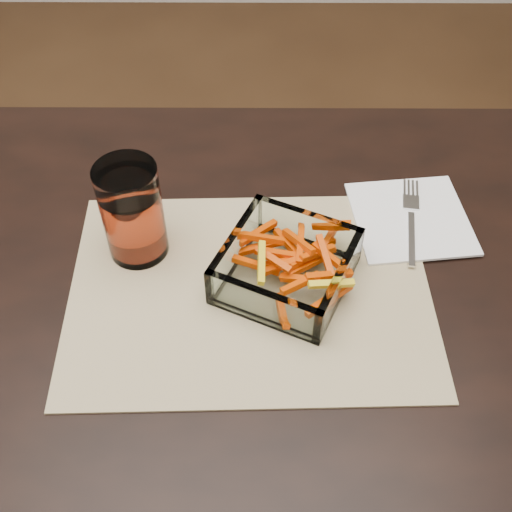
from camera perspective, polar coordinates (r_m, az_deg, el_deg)
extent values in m
cube|color=black|center=(0.78, -6.13, -7.70)|extent=(1.60, 0.90, 0.03)
cube|color=tan|center=(0.80, -0.54, -3.03)|extent=(0.46, 0.34, 0.00)
cube|color=white|center=(0.81, 2.64, -2.00)|extent=(0.20, 0.20, 0.01)
cube|color=white|center=(0.83, 4.57, 2.42)|extent=(0.14, 0.07, 0.06)
cube|color=white|center=(0.75, 0.62, -4.56)|extent=(0.14, 0.07, 0.06)
cube|color=white|center=(0.81, -1.82, 0.69)|extent=(0.07, 0.14, 0.06)
cube|color=white|center=(0.78, 7.41, -2.52)|extent=(0.07, 0.14, 0.06)
cylinder|color=white|center=(0.81, -10.94, 3.89)|extent=(0.08, 0.08, 0.14)
cylinder|color=red|center=(0.82, -10.79, 3.14)|extent=(0.07, 0.07, 0.09)
cube|color=white|center=(0.91, 13.58, 3.28)|extent=(0.17, 0.17, 0.00)
cube|color=silver|center=(0.88, 13.65, 1.51)|extent=(0.02, 0.10, 0.00)
cube|color=silver|center=(0.93, 13.61, 4.66)|extent=(0.03, 0.03, 0.00)
cube|color=silver|center=(0.95, 13.06, 5.98)|extent=(0.01, 0.03, 0.00)
cube|color=silver|center=(0.95, 13.41, 5.93)|extent=(0.01, 0.03, 0.00)
cube|color=silver|center=(0.95, 13.77, 5.89)|extent=(0.01, 0.03, 0.00)
cube|color=silver|center=(0.95, 14.12, 5.84)|extent=(0.01, 0.03, 0.00)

